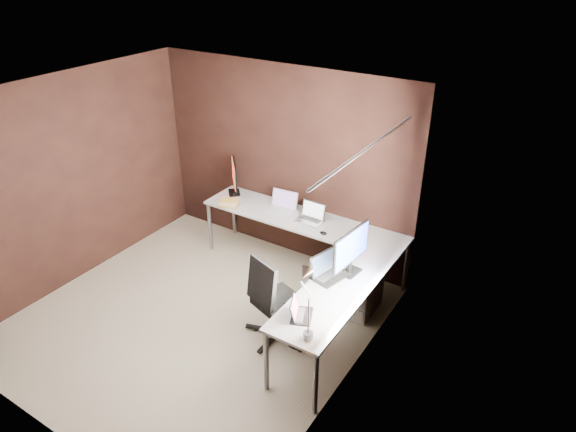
{
  "coord_description": "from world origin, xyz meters",
  "views": [
    {
      "loc": [
        3.28,
        -3.26,
        3.76
      ],
      "look_at": [
        0.62,
        0.95,
        1.06
      ],
      "focal_mm": 32.0,
      "sensor_mm": 36.0,
      "label": 1
    }
  ],
  "objects_px": {
    "drawer_pedestal": "(358,286)",
    "book_stack": "(229,203)",
    "laptop_white": "(282,206)",
    "laptop_silver": "(311,217)",
    "monitor_left": "(235,175)",
    "wastebasket": "(300,329)",
    "laptop_black_big": "(328,271)",
    "office_chair": "(276,314)",
    "laptop_black_small": "(299,313)",
    "monitor_right": "(351,249)",
    "desk_lamp": "(306,293)"
  },
  "relations": [
    {
      "from": "desk_lamp",
      "to": "wastebasket",
      "type": "height_order",
      "value": "desk_lamp"
    },
    {
      "from": "drawer_pedestal",
      "to": "monitor_right",
      "type": "relative_size",
      "value": 0.99
    },
    {
      "from": "monitor_left",
      "to": "wastebasket",
      "type": "height_order",
      "value": "monitor_left"
    },
    {
      "from": "monitor_left",
      "to": "laptop_black_big",
      "type": "relative_size",
      "value": 1.12
    },
    {
      "from": "monitor_right",
      "to": "laptop_silver",
      "type": "bearing_deg",
      "value": 56.44
    },
    {
      "from": "drawer_pedestal",
      "to": "laptop_white",
      "type": "height_order",
      "value": "laptop_white"
    },
    {
      "from": "monitor_right",
      "to": "laptop_white",
      "type": "bearing_deg",
      "value": 65.71
    },
    {
      "from": "drawer_pedestal",
      "to": "book_stack",
      "type": "distance_m",
      "value": 1.99
    },
    {
      "from": "desk_lamp",
      "to": "laptop_black_small",
      "type": "bearing_deg",
      "value": 153.96
    },
    {
      "from": "laptop_white",
      "to": "laptop_black_big",
      "type": "bearing_deg",
      "value": -44.15
    },
    {
      "from": "laptop_black_big",
      "to": "book_stack",
      "type": "relative_size",
      "value": 1.43
    },
    {
      "from": "office_chair",
      "to": "wastebasket",
      "type": "distance_m",
      "value": 0.29
    },
    {
      "from": "monitor_right",
      "to": "wastebasket",
      "type": "distance_m",
      "value": 1.01
    },
    {
      "from": "laptop_black_small",
      "to": "book_stack",
      "type": "distance_m",
      "value": 2.37
    },
    {
      "from": "monitor_left",
      "to": "office_chair",
      "type": "height_order",
      "value": "monitor_left"
    },
    {
      "from": "laptop_white",
      "to": "monitor_left",
      "type": "bearing_deg",
      "value": 170.74
    },
    {
      "from": "drawer_pedestal",
      "to": "laptop_black_big",
      "type": "xyz_separation_m",
      "value": [
        -0.11,
        -0.55,
        0.48
      ]
    },
    {
      "from": "drawer_pedestal",
      "to": "book_stack",
      "type": "height_order",
      "value": "book_stack"
    },
    {
      "from": "monitor_left",
      "to": "laptop_white",
      "type": "xyz_separation_m",
      "value": [
        0.8,
        -0.06,
        -0.21
      ]
    },
    {
      "from": "laptop_black_big",
      "to": "office_chair",
      "type": "bearing_deg",
      "value": 145.8
    },
    {
      "from": "laptop_silver",
      "to": "desk_lamp",
      "type": "relative_size",
      "value": 0.51
    },
    {
      "from": "laptop_silver",
      "to": "laptop_black_small",
      "type": "bearing_deg",
      "value": -61.56
    },
    {
      "from": "laptop_black_big",
      "to": "wastebasket",
      "type": "height_order",
      "value": "laptop_black_big"
    },
    {
      "from": "monitor_left",
      "to": "laptop_black_small",
      "type": "height_order",
      "value": "monitor_left"
    },
    {
      "from": "laptop_silver",
      "to": "book_stack",
      "type": "xyz_separation_m",
      "value": [
        -1.09,
        -0.22,
        -0.01
      ]
    },
    {
      "from": "drawer_pedestal",
      "to": "office_chair",
      "type": "xyz_separation_m",
      "value": [
        -0.52,
        -0.9,
        -0.01
      ]
    },
    {
      "from": "laptop_silver",
      "to": "book_stack",
      "type": "distance_m",
      "value": 1.11
    },
    {
      "from": "laptop_black_small",
      "to": "desk_lamp",
      "type": "distance_m",
      "value": 0.43
    },
    {
      "from": "monitor_right",
      "to": "laptop_black_small",
      "type": "height_order",
      "value": "monitor_right"
    },
    {
      "from": "laptop_black_big",
      "to": "book_stack",
      "type": "height_order",
      "value": "laptop_black_big"
    },
    {
      "from": "monitor_right",
      "to": "book_stack",
      "type": "xyz_separation_m",
      "value": [
        -1.98,
        0.53,
        -0.24
      ]
    },
    {
      "from": "monitor_left",
      "to": "office_chair",
      "type": "distance_m",
      "value": 2.21
    },
    {
      "from": "laptop_black_small",
      "to": "monitor_right",
      "type": "bearing_deg",
      "value": -28.35
    },
    {
      "from": "drawer_pedestal",
      "to": "laptop_black_big",
      "type": "relative_size",
      "value": 1.44
    },
    {
      "from": "laptop_black_big",
      "to": "drawer_pedestal",
      "type": "bearing_deg",
      "value": 2.7
    },
    {
      "from": "laptop_white",
      "to": "laptop_silver",
      "type": "relative_size",
      "value": 1.12
    },
    {
      "from": "monitor_right",
      "to": "laptop_silver",
      "type": "xyz_separation_m",
      "value": [
        -0.89,
        0.75,
        -0.23
      ]
    },
    {
      "from": "monitor_left",
      "to": "monitor_right",
      "type": "relative_size",
      "value": 0.77
    },
    {
      "from": "laptop_silver",
      "to": "laptop_black_small",
      "type": "relative_size",
      "value": 1.05
    },
    {
      "from": "monitor_right",
      "to": "office_chair",
      "type": "relative_size",
      "value": 0.6
    },
    {
      "from": "drawer_pedestal",
      "to": "wastebasket",
      "type": "distance_m",
      "value": 0.89
    },
    {
      "from": "laptop_white",
      "to": "laptop_black_small",
      "type": "relative_size",
      "value": 1.17
    },
    {
      "from": "monitor_left",
      "to": "laptop_black_big",
      "type": "xyz_separation_m",
      "value": [
        1.97,
        -1.03,
        -0.21
      ]
    },
    {
      "from": "drawer_pedestal",
      "to": "office_chair",
      "type": "distance_m",
      "value": 1.04
    },
    {
      "from": "laptop_silver",
      "to": "laptop_black_small",
      "type": "height_order",
      "value": "laptop_silver"
    },
    {
      "from": "laptop_silver",
      "to": "laptop_black_big",
      "type": "xyz_separation_m",
      "value": [
        0.73,
        -0.92,
        0.0
      ]
    },
    {
      "from": "monitor_right",
      "to": "laptop_white",
      "type": "relative_size",
      "value": 1.63
    },
    {
      "from": "office_chair",
      "to": "monitor_left",
      "type": "bearing_deg",
      "value": 157.06
    },
    {
      "from": "laptop_black_small",
      "to": "desk_lamp",
      "type": "bearing_deg",
      "value": -156.87
    },
    {
      "from": "desk_lamp",
      "to": "monitor_left",
      "type": "bearing_deg",
      "value": 157.03
    }
  ]
}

